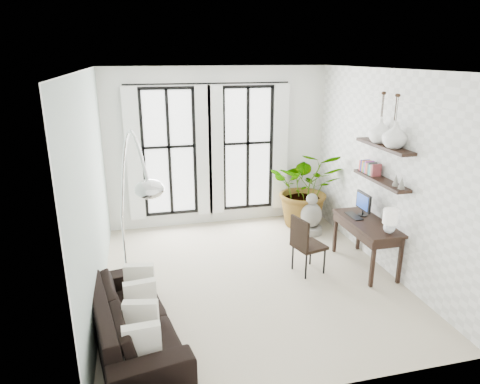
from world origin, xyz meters
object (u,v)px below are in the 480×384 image
object	(u,v)px
sofa	(133,319)
plant	(306,188)
desk_chair	(305,242)
buddha	(311,217)
desk	(368,226)
arc_lamp	(131,173)

from	to	relation	value
sofa	plant	bearing A→B (deg)	-58.49
plant	desk_chair	distance (m)	2.12
desk_chair	buddha	world-z (taller)	desk_chair
desk	buddha	bearing A→B (deg)	101.01
buddha	desk_chair	bearing A→B (deg)	-116.40
sofa	desk	bearing A→B (deg)	-84.02
sofa	desk_chair	world-z (taller)	desk_chair
plant	buddha	size ratio (longest dim) A/B	1.95
sofa	buddha	bearing A→B (deg)	-62.36
sofa	desk_chair	distance (m)	2.95
desk	arc_lamp	world-z (taller)	arc_lamp
desk	desk_chair	xyz separation A→B (m)	(-1.05, 0.09, -0.20)
desk_chair	arc_lamp	bearing A→B (deg)	173.96
plant	desk_chair	world-z (taller)	plant
desk	arc_lamp	distance (m)	3.85
sofa	desk	world-z (taller)	desk
desk	desk_chair	size ratio (longest dim) A/B	1.43
desk	desk_chair	distance (m)	1.07
arc_lamp	buddha	size ratio (longest dim) A/B	3.06
plant	desk	world-z (taller)	plant
sofa	plant	distance (m)	4.71
sofa	plant	size ratio (longest dim) A/B	1.40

